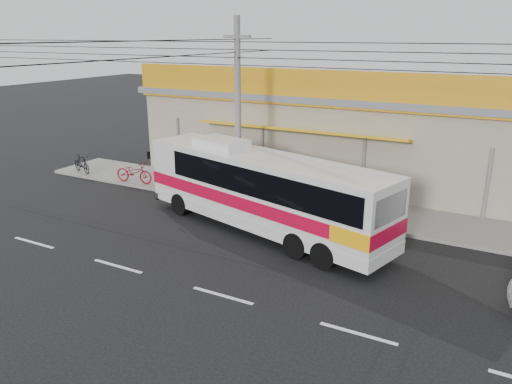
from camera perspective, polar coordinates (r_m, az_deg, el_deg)
ground at (r=16.57m, az=0.80°, el=-8.03°), size 120.00×120.00×0.00m
sidewalk at (r=21.65m, az=8.19°, el=-1.70°), size 30.00×3.20×0.15m
lane_markings at (r=14.65m, az=-3.83°, el=-11.75°), size 50.00×0.12×0.01m
storefront_building at (r=26.19m, az=12.67°, el=6.48°), size 22.60×9.20×5.70m
coach_bus at (r=18.38m, az=1.10°, el=0.44°), size 10.80×4.95×3.26m
motorbike_red at (r=25.24m, az=-13.76°, el=2.20°), size 2.08×0.92×1.06m
motorbike_dark at (r=27.91m, az=-19.31°, el=3.09°), size 1.69×0.92×0.98m
utility_pole at (r=20.26m, az=-2.16°, el=15.66°), size 34.00×14.00×7.86m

